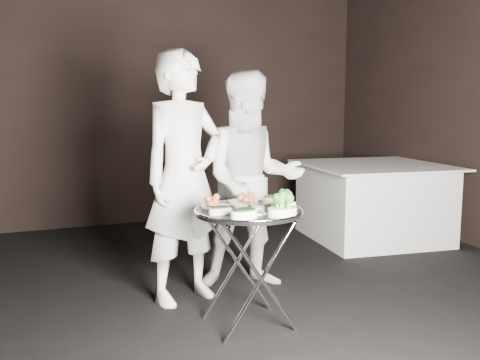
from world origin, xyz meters
name	(u,v)px	position (x,y,z in m)	size (l,w,h in m)	color
floor	(246,335)	(0.00, 0.00, -0.03)	(6.00, 7.00, 0.05)	black
wall_back	(132,100)	(0.00, 3.52, 1.50)	(6.00, 0.05, 3.00)	black
tray_stand	(249,262)	(0.06, 0.09, 0.43)	(0.52, 0.44, 0.76)	silver
serving_tray	(249,211)	(0.06, 0.09, 0.77)	(0.71, 0.71, 0.04)	black
potato_plate_a	(215,203)	(-0.12, 0.24, 0.81)	(0.19, 0.19, 0.07)	beige
potato_plate_b	(243,199)	(0.11, 0.31, 0.81)	(0.21, 0.21, 0.07)	beige
greens_bowl	(272,199)	(0.28, 0.22, 0.81)	(0.13, 0.13, 0.08)	white
asparagus_plate_a	(250,207)	(0.07, 0.10, 0.79)	(0.22, 0.16, 0.04)	white
asparagus_plate_b	(252,212)	(0.02, -0.06, 0.79)	(0.20, 0.14, 0.04)	white
spinach_bowl_a	(220,209)	(-0.16, 0.04, 0.80)	(0.16, 0.11, 0.06)	white
spinach_bowl_b	(244,212)	(-0.07, -0.13, 0.81)	(0.21, 0.17, 0.08)	white
broccoli_bowl_a	(283,204)	(0.28, 0.05, 0.81)	(0.19, 0.16, 0.07)	white
broccoli_bowl_b	(282,210)	(0.18, -0.15, 0.81)	(0.22, 0.17, 0.08)	white
serving_utensils	(247,201)	(0.08, 0.16, 0.82)	(0.57, 0.42, 0.01)	silver
waiter_left	(184,177)	(-0.19, 0.72, 0.92)	(0.67, 0.44, 1.84)	silver
waiter_right	(252,180)	(0.39, 0.81, 0.86)	(0.83, 0.65, 1.71)	silver
dining_table	(372,201)	(2.21, 1.71, 0.41)	(1.43, 1.43, 0.82)	white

